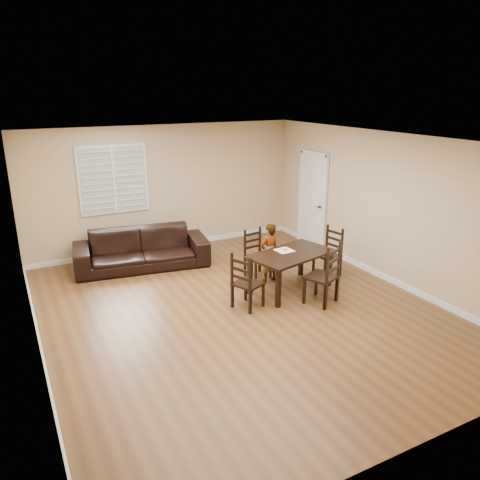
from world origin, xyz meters
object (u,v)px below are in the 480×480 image
Objects in this scene: chair_far at (328,277)px; child at (269,253)px; chair_right at (331,253)px; dining_table at (291,258)px; donut at (285,249)px; chair_left at (243,285)px; chair_near at (254,254)px; sofa at (142,249)px.

child reaches higher than chair_far.
chair_right is (0.88, 1.04, -0.06)m from chair_far.
dining_table is 0.20m from donut.
chair_left is 1.27m from child.
chair_far is 1.34m from child.
chair_right is at bearing 159.81° from child.
chair_far reaches higher than dining_table.
donut is at bearing -95.81° from chair_right.
chair_near is at bearing -100.80° from chair_far.
dining_table is 1.81× the size of chair_near.
dining_table is at bearing -87.30° from chair_right.
child reaches higher than sofa.
chair_far is 0.41× the size of sofa.
chair_right is 0.85× the size of child.
child is 0.43× the size of sofa.
donut is (-0.02, 0.17, 0.11)m from dining_table.
dining_table is 0.81m from chair_far.
chair_left is 2.76m from sofa.
chair_right is (2.20, 0.56, -0.01)m from chair_left.
sofa is at bearing 133.81° from chair_near.
chair_left is at bearing -134.12° from chair_near.
chair_far is at bearing -133.27° from chair_left.
chair_far is 11.68× the size of donut.
dining_table is 1.75× the size of chair_right.
chair_right is at bearing -34.44° from chair_near.
chair_near is 0.97× the size of chair_right.
sofa is (-1.79, 1.39, -0.04)m from chair_near.
chair_right is 1.26m from child.
chair_right is at bearing -24.73° from sofa.
dining_table is at bearing -99.46° from chair_far.
child is at bearing -112.63° from chair_right.
child is (0.97, 0.82, 0.12)m from chair_left.
chair_far reaches higher than sofa.
child reaches higher than dining_table.
chair_left reaches higher than chair_right.
chair_near is 0.43m from child.
chair_near is 1.50m from chair_left.
chair_right is 10.28× the size of donut.
chair_far is 1.40m from chair_left.
dining_table is 1.48× the size of child.
chair_right reaches higher than dining_table.
chair_far is (0.44, -1.69, 0.07)m from chair_near.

